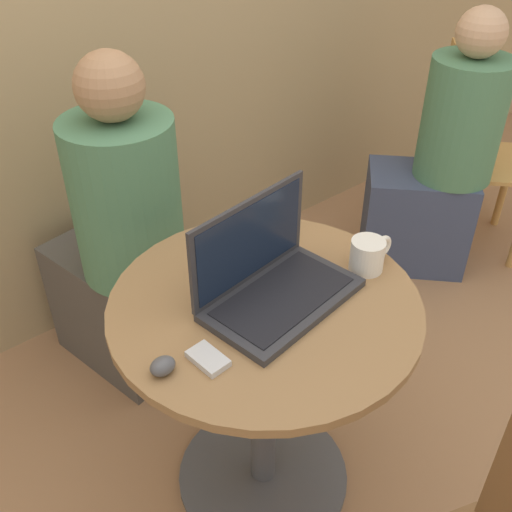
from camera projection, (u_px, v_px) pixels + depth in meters
name	position (u px, v px, depth m)	size (l,w,h in m)	color
ground_plane	(263.00, 475.00, 1.87)	(12.00, 12.00, 0.00)	#9E704C
round_table	(264.00, 365.00, 1.58)	(0.77, 0.77, 0.71)	#4C4C51
laptop	(271.00, 279.00, 1.43)	(0.40, 0.27, 0.24)	#2D2D33
cell_phone	(208.00, 359.00, 1.28)	(0.06, 0.09, 0.02)	silver
computer_mouse	(163.00, 366.00, 1.25)	(0.06, 0.04, 0.04)	#4C4C51
coffee_cup	(368.00, 255.00, 1.53)	(0.14, 0.09, 0.09)	white
person_seated	(123.00, 253.00, 1.99)	(0.39, 0.54, 1.17)	#4C4742
chair_background	(468.00, 154.00, 2.64)	(0.57, 0.57, 0.91)	tan
person_background	(437.00, 170.00, 2.51)	(0.52, 0.53, 1.13)	#3D4766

